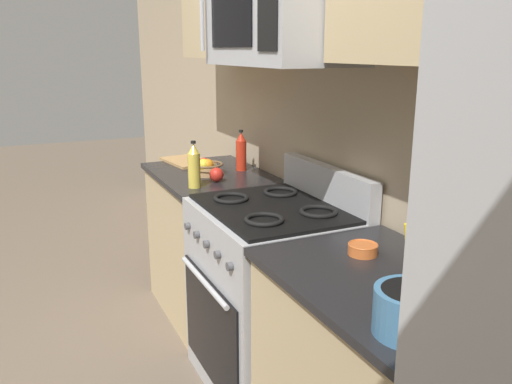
% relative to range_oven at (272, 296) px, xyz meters
% --- Properties ---
extents(wall_back, '(8.00, 0.10, 2.60)m').
position_rel_range_oven_xyz_m(wall_back, '(0.00, 0.39, 0.83)').
color(wall_back, tan).
rests_on(wall_back, ground).
extents(counter_left, '(0.90, 0.64, 0.91)m').
position_rel_range_oven_xyz_m(counter_left, '(-0.84, -0.00, -0.02)').
color(counter_left, tan).
rests_on(counter_left, ground).
extents(range_oven, '(0.76, 0.68, 1.09)m').
position_rel_range_oven_xyz_m(range_oven, '(0.00, 0.00, 0.00)').
color(range_oven, '#B2B5BA').
rests_on(range_oven, ground).
extents(microwave, '(0.78, 0.44, 0.40)m').
position_rel_range_oven_xyz_m(microwave, '(-0.00, 0.03, 1.28)').
color(microwave, '#B2B5BA').
extents(utensil_crock, '(0.20, 0.20, 0.34)m').
position_rel_range_oven_xyz_m(utensil_crock, '(1.13, -0.17, 0.51)').
color(utensil_crock, teal).
rests_on(utensil_crock, counter_right).
extents(fruit_basket, '(0.19, 0.19, 0.10)m').
position_rel_range_oven_xyz_m(fruit_basket, '(-0.80, -0.04, 0.48)').
color(fruit_basket, brown).
rests_on(fruit_basket, counter_left).
extents(apple_loose, '(0.08, 0.08, 0.08)m').
position_rel_range_oven_xyz_m(apple_loose, '(-0.61, -0.05, 0.48)').
color(apple_loose, red).
rests_on(apple_loose, counter_left).
extents(cutting_board, '(0.40, 0.29, 0.02)m').
position_rel_range_oven_xyz_m(cutting_board, '(-1.18, -0.04, 0.44)').
color(cutting_board, tan).
rests_on(cutting_board, counter_left).
extents(bottle_oil, '(0.07, 0.07, 0.25)m').
position_rel_range_oven_xyz_m(bottle_oil, '(-0.54, -0.20, 0.55)').
color(bottle_oil, gold).
rests_on(bottle_oil, counter_left).
extents(bottle_hot_sauce, '(0.06, 0.06, 0.25)m').
position_rel_range_oven_xyz_m(bottle_hot_sauce, '(-0.82, 0.19, 0.55)').
color(bottle_hot_sauce, red).
rests_on(bottle_hot_sauce, counter_left).
extents(prep_bowl, '(0.11, 0.11, 0.04)m').
position_rel_range_oven_xyz_m(prep_bowl, '(0.63, 0.04, 0.46)').
color(prep_bowl, '#D1662D').
rests_on(prep_bowl, counter_right).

